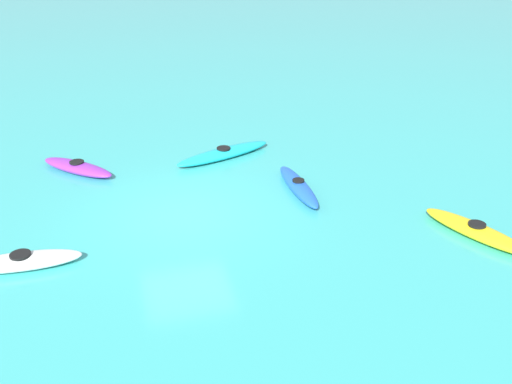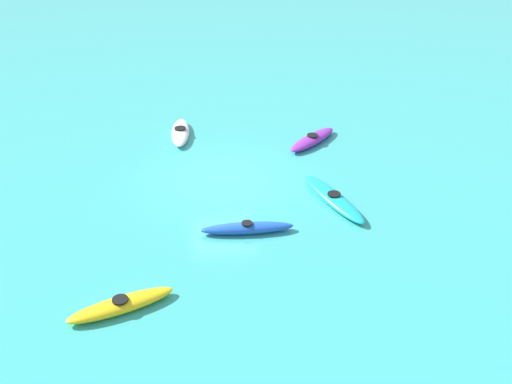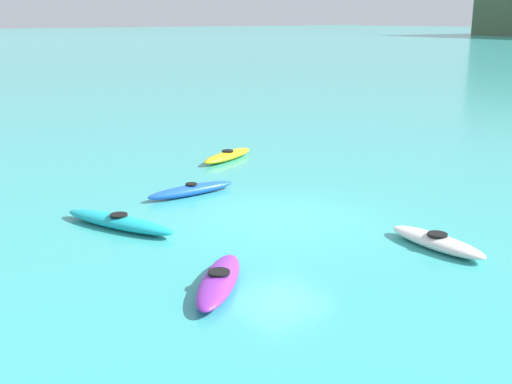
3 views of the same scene
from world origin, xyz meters
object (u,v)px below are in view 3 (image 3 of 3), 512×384
kayak_blue (191,190)px  kayak_purple (219,281)px  kayak_cyan (119,222)px  kayak_yellow (228,156)px  kayak_white (437,242)px

kayak_blue → kayak_purple: 7.06m
kayak_blue → kayak_purple: size_ratio=1.20×
kayak_cyan → kayak_purple: (4.74, -0.10, 0.00)m
kayak_cyan → kayak_blue: same height
kayak_blue → kayak_yellow: size_ratio=0.99×
kayak_white → kayak_yellow: same height
kayak_cyan → kayak_purple: 4.74m
kayak_purple → kayak_white: (1.24, 5.38, 0.00)m
kayak_purple → kayak_white: size_ratio=0.92×
kayak_cyan → kayak_blue: bearing=115.8°
kayak_cyan → kayak_yellow: bearing=125.5°
kayak_white → kayak_blue: bearing=-164.2°
kayak_yellow → kayak_purple: bearing=-36.0°
kayak_purple → kayak_white: bearing=77.0°
kayak_blue → kayak_purple: (6.26, -3.26, 0.00)m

